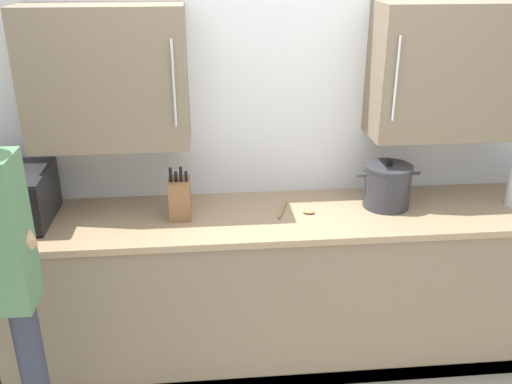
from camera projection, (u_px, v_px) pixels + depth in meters
The scene contains 5 objects.
back_wall_tiled at pixel (277, 111), 3.08m from camera, with size 4.38×0.44×2.66m.
counter_unit at pixel (282, 288), 3.16m from camera, with size 3.98×0.62×0.92m.
wooden_spoon at pixel (296, 211), 2.99m from camera, with size 0.21×0.21×0.02m.
stock_pot at pixel (387, 186), 3.02m from camera, with size 0.35×0.25×0.26m.
knife_block at pixel (180, 198), 2.91m from camera, with size 0.11×0.15×0.28m.
Camera 1 is at (-0.40, -1.91, 2.20)m, focal length 39.53 mm.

